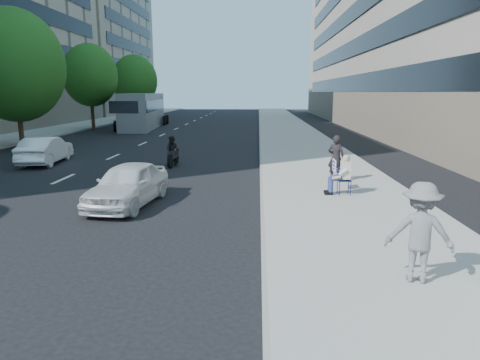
{
  "coord_description": "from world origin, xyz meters",
  "views": [
    {
      "loc": [
        1.31,
        -8.5,
        3.42
      ],
      "look_at": [
        0.8,
        3.44,
        0.96
      ],
      "focal_mm": 32.0,
      "sensor_mm": 36.0,
      "label": 1
    }
  ],
  "objects_px": {
    "jogger": "(420,232)",
    "motorcycle": "(173,153)",
    "white_sedan_near": "(128,184)",
    "seated_protester": "(341,172)",
    "bus": "(143,111)",
    "white_sedan_mid": "(45,150)",
    "pedestrian_woman": "(336,158)"
  },
  "relations": [
    {
      "from": "motorcycle",
      "to": "seated_protester",
      "type": "bearing_deg",
      "value": -37.95
    },
    {
      "from": "seated_protester",
      "to": "bus",
      "type": "xyz_separation_m",
      "value": [
        -13.86,
        27.68,
        0.76
      ]
    },
    {
      "from": "white_sedan_near",
      "to": "seated_protester",
      "type": "bearing_deg",
      "value": 16.49
    },
    {
      "from": "jogger",
      "to": "motorcycle",
      "type": "height_order",
      "value": "jogger"
    },
    {
      "from": "white_sedan_mid",
      "to": "motorcycle",
      "type": "distance_m",
      "value": 6.35
    },
    {
      "from": "motorcycle",
      "to": "pedestrian_woman",
      "type": "bearing_deg",
      "value": -25.46
    },
    {
      "from": "seated_protester",
      "to": "white_sedan_mid",
      "type": "xyz_separation_m",
      "value": [
        -13.04,
        6.47,
        -0.22
      ]
    },
    {
      "from": "seated_protester",
      "to": "jogger",
      "type": "bearing_deg",
      "value": -88.97
    },
    {
      "from": "seated_protester",
      "to": "bus",
      "type": "bearing_deg",
      "value": 116.6
    },
    {
      "from": "white_sedan_near",
      "to": "bus",
      "type": "distance_m",
      "value": 29.69
    },
    {
      "from": "jogger",
      "to": "pedestrian_woman",
      "type": "height_order",
      "value": "jogger"
    },
    {
      "from": "pedestrian_woman",
      "to": "white_sedan_mid",
      "type": "relative_size",
      "value": 0.43
    },
    {
      "from": "jogger",
      "to": "bus",
      "type": "height_order",
      "value": "bus"
    },
    {
      "from": "pedestrian_woman",
      "to": "white_sedan_mid",
      "type": "height_order",
      "value": "pedestrian_woman"
    },
    {
      "from": "pedestrian_woman",
      "to": "jogger",
      "type": "bearing_deg",
      "value": 116.09
    },
    {
      "from": "seated_protester",
      "to": "white_sedan_near",
      "type": "height_order",
      "value": "seated_protester"
    },
    {
      "from": "white_sedan_mid",
      "to": "bus",
      "type": "bearing_deg",
      "value": -93.7
    },
    {
      "from": "bus",
      "to": "pedestrian_woman",
      "type": "bearing_deg",
      "value": -66.55
    },
    {
      "from": "seated_protester",
      "to": "pedestrian_woman",
      "type": "height_order",
      "value": "pedestrian_woman"
    },
    {
      "from": "seated_protester",
      "to": "motorcycle",
      "type": "bearing_deg",
      "value": 138.01
    },
    {
      "from": "white_sedan_near",
      "to": "motorcycle",
      "type": "xyz_separation_m",
      "value": [
        -0.03,
        7.14,
        -0.02
      ]
    },
    {
      "from": "seated_protester",
      "to": "pedestrian_woman",
      "type": "xyz_separation_m",
      "value": [
        0.2,
        2.13,
        0.14
      ]
    },
    {
      "from": "seated_protester",
      "to": "pedestrian_woman",
      "type": "relative_size",
      "value": 0.76
    },
    {
      "from": "motorcycle",
      "to": "bus",
      "type": "xyz_separation_m",
      "value": [
        -7.15,
        21.64,
        1.0
      ]
    },
    {
      "from": "seated_protester",
      "to": "bus",
      "type": "height_order",
      "value": "bus"
    },
    {
      "from": "seated_protester",
      "to": "motorcycle",
      "type": "xyz_separation_m",
      "value": [
        -6.71,
        6.04,
        -0.24
      ]
    },
    {
      "from": "white_sedan_near",
      "to": "white_sedan_mid",
      "type": "bearing_deg",
      "value": 137.12
    },
    {
      "from": "seated_protester",
      "to": "white_sedan_mid",
      "type": "bearing_deg",
      "value": 153.6
    },
    {
      "from": "jogger",
      "to": "motorcycle",
      "type": "xyz_separation_m",
      "value": [
        -6.83,
        12.59,
        -0.4
      ]
    },
    {
      "from": "jogger",
      "to": "pedestrian_woman",
      "type": "relative_size",
      "value": 1.03
    },
    {
      "from": "seated_protester",
      "to": "bus",
      "type": "relative_size",
      "value": 0.11
    },
    {
      "from": "pedestrian_woman",
      "to": "motorcycle",
      "type": "height_order",
      "value": "pedestrian_woman"
    }
  ]
}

